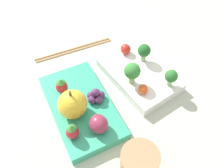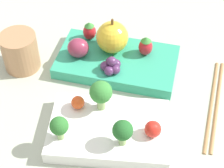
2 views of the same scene
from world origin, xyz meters
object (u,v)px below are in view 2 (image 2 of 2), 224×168
at_px(broccoli_floret_1, 101,93).
at_px(cherry_tomato_1, 153,129).
at_px(bento_box_fruit, 116,62).
at_px(bento_box_savoury, 108,130).
at_px(strawberry_0, 90,31).
at_px(broccoli_floret_2, 59,127).
at_px(plum, 78,48).
at_px(drinking_cup, 20,51).
at_px(cherry_tomato_0, 78,103).
at_px(broccoli_floret_0, 123,131).
at_px(apple, 112,37).
at_px(chopsticks_pair, 215,105).
at_px(grape_cluster, 112,66).
at_px(strawberry_1, 146,46).

bearing_deg(broccoli_floret_1, cherry_tomato_1, 151.07).
relative_size(bento_box_fruit, broccoli_floret_1, 4.27).
height_order(bento_box_savoury, strawberry_0, strawberry_0).
height_order(broccoli_floret_2, plum, broccoli_floret_2).
relative_size(broccoli_floret_1, cherry_tomato_1, 2.14).
relative_size(cherry_tomato_1, drinking_cup, 0.36).
bearing_deg(drinking_cup, cherry_tomato_0, 137.92).
relative_size(broccoli_floret_1, strawberry_0, 1.43).
bearing_deg(plum, broccoli_floret_1, 114.33).
distance_m(bento_box_fruit, strawberry_0, 0.08).
relative_size(bento_box_savoury, broccoli_floret_2, 4.32).
relative_size(bento_box_savoury, strawberry_0, 4.84).
height_order(broccoli_floret_0, apple, apple).
relative_size(bento_box_fruit, strawberry_0, 6.09).
relative_size(broccoli_floret_2, apple, 0.62).
xyz_separation_m(bento_box_savoury, broccoli_floret_2, (0.07, 0.03, 0.04)).
bearing_deg(bento_box_savoury, drinking_cup, -39.67).
relative_size(broccoli_floret_0, chopsticks_pair, 0.23).
bearing_deg(cherry_tomato_0, strawberry_0, -88.72).
xyz_separation_m(broccoli_floret_0, plum, (0.10, -0.19, -0.01)).
height_order(bento_box_fruit, broccoli_floret_0, broccoli_floret_0).
distance_m(bento_box_fruit, cherry_tomato_1, 0.19).
distance_m(strawberry_0, grape_cluster, 0.10).
relative_size(bento_box_fruit, cherry_tomato_0, 10.88).
bearing_deg(drinking_cup, bento_box_fruit, -175.33).
relative_size(drinking_cup, chopsticks_pair, 0.34).
xyz_separation_m(broccoli_floret_0, cherry_tomato_1, (-0.04, -0.02, -0.02)).
bearing_deg(broccoli_floret_0, chopsticks_pair, -144.99).
xyz_separation_m(bento_box_fruit, chopsticks_pair, (-0.18, 0.08, -0.01)).
relative_size(broccoli_floret_2, strawberry_1, 1.09).
distance_m(broccoli_floret_1, chopsticks_pair, 0.20).
bearing_deg(cherry_tomato_1, bento_box_savoury, -8.34).
height_order(bento_box_savoury, broccoli_floret_1, broccoli_floret_1).
distance_m(broccoli_floret_0, chopsticks_pair, 0.19).
distance_m(bento_box_fruit, grape_cluster, 0.04).
bearing_deg(plum, broccoli_floret_0, 116.54).
bearing_deg(broccoli_floret_0, strawberry_1, -97.84).
relative_size(broccoli_floret_2, chopsticks_pair, 0.21).
bearing_deg(broccoli_floret_0, drinking_cup, -41.18).
xyz_separation_m(bento_box_savoury, apple, (0.01, -0.18, 0.04)).
relative_size(cherry_tomato_0, apple, 0.31).
relative_size(strawberry_1, plum, 1.00).
bearing_deg(strawberry_0, cherry_tomato_1, 119.58).
height_order(bento_box_fruit, chopsticks_pair, bento_box_fruit).
relative_size(cherry_tomato_1, apple, 0.37).
height_order(bento_box_savoury, plum, plum).
bearing_deg(cherry_tomato_1, bento_box_fruit, -67.57).
bearing_deg(broccoli_floret_0, broccoli_floret_2, -0.87).
bearing_deg(broccoli_floret_2, plum, -89.55).
bearing_deg(bento_box_savoury, apple, -87.23).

